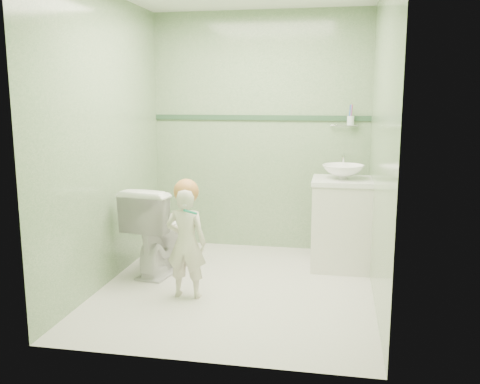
# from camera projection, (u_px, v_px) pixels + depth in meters

# --- Properties ---
(ground) EXTENTS (2.50, 2.50, 0.00)m
(ground) POSITION_uv_depth(u_px,v_px,m) (237.00, 288.00, 4.33)
(ground) COLOR beige
(ground) RESTS_ON ground
(room_shell) EXTENTS (2.50, 2.54, 2.40)m
(room_shell) POSITION_uv_depth(u_px,v_px,m) (236.00, 143.00, 4.11)
(room_shell) COLOR gray
(room_shell) RESTS_ON ground
(trim_stripe) EXTENTS (2.20, 0.02, 0.05)m
(trim_stripe) POSITION_uv_depth(u_px,v_px,m) (260.00, 118.00, 5.28)
(trim_stripe) COLOR #2D4F35
(trim_stripe) RESTS_ON room_shell
(vanity) EXTENTS (0.52, 0.50, 0.80)m
(vanity) POSITION_uv_depth(u_px,v_px,m) (341.00, 225.00, 4.78)
(vanity) COLOR silver
(vanity) RESTS_ON ground
(counter) EXTENTS (0.54, 0.52, 0.04)m
(counter) POSITION_uv_depth(u_px,v_px,m) (343.00, 181.00, 4.71)
(counter) COLOR white
(counter) RESTS_ON vanity
(basin) EXTENTS (0.37, 0.37, 0.13)m
(basin) POSITION_uv_depth(u_px,v_px,m) (343.00, 172.00, 4.69)
(basin) COLOR white
(basin) RESTS_ON counter
(faucet) EXTENTS (0.03, 0.13, 0.18)m
(faucet) POSITION_uv_depth(u_px,v_px,m) (343.00, 161.00, 4.86)
(faucet) COLOR silver
(faucet) RESTS_ON counter
(cup_holder) EXTENTS (0.26, 0.07, 0.21)m
(cup_holder) POSITION_uv_depth(u_px,v_px,m) (350.00, 121.00, 5.07)
(cup_holder) COLOR silver
(cup_holder) RESTS_ON room_shell
(toilet) EXTENTS (0.56, 0.84, 0.79)m
(toilet) POSITION_uv_depth(u_px,v_px,m) (162.00, 229.00, 4.68)
(toilet) COLOR white
(toilet) RESTS_ON ground
(toddler) EXTENTS (0.33, 0.22, 0.88)m
(toddler) POSITION_uv_depth(u_px,v_px,m) (186.00, 243.00, 4.06)
(toddler) COLOR beige
(toddler) RESTS_ON ground
(hair_cap) EXTENTS (0.19, 0.19, 0.19)m
(hair_cap) POSITION_uv_depth(u_px,v_px,m) (186.00, 191.00, 4.01)
(hair_cap) COLOR #BA783C
(hair_cap) RESTS_ON toddler
(teal_toothbrush) EXTENTS (0.11, 0.13, 0.08)m
(teal_toothbrush) POSITION_uv_depth(u_px,v_px,m) (190.00, 211.00, 3.88)
(teal_toothbrush) COLOR #178362
(teal_toothbrush) RESTS_ON toddler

